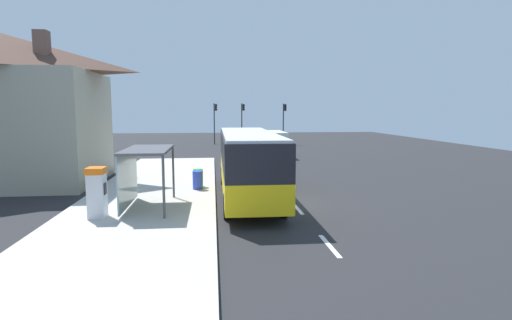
# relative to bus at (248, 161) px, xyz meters

# --- Properties ---
(ground_plane) EXTENTS (56.00, 92.00, 0.04)m
(ground_plane) POSITION_rel_bus_xyz_m (1.71, 12.64, -1.86)
(ground_plane) COLOR #262628
(sidewalk_platform) EXTENTS (6.20, 30.00, 0.18)m
(sidewalk_platform) POSITION_rel_bus_xyz_m (-4.69, 0.64, -1.75)
(sidewalk_platform) COLOR beige
(sidewalk_platform) RESTS_ON ground
(lane_stripe_seg_0) EXTENTS (0.16, 2.20, 0.01)m
(lane_stripe_seg_0) POSITION_rel_bus_xyz_m (1.96, -7.36, -1.84)
(lane_stripe_seg_0) COLOR silver
(lane_stripe_seg_0) RESTS_ON ground
(lane_stripe_seg_1) EXTENTS (0.16, 2.20, 0.01)m
(lane_stripe_seg_1) POSITION_rel_bus_xyz_m (1.96, -2.36, -1.84)
(lane_stripe_seg_1) COLOR silver
(lane_stripe_seg_1) RESTS_ON ground
(lane_stripe_seg_2) EXTENTS (0.16, 2.20, 0.01)m
(lane_stripe_seg_2) POSITION_rel_bus_xyz_m (1.96, 2.64, -1.84)
(lane_stripe_seg_2) COLOR silver
(lane_stripe_seg_2) RESTS_ON ground
(lane_stripe_seg_3) EXTENTS (0.16, 2.20, 0.01)m
(lane_stripe_seg_3) POSITION_rel_bus_xyz_m (1.96, 7.64, -1.84)
(lane_stripe_seg_3) COLOR silver
(lane_stripe_seg_3) RESTS_ON ground
(lane_stripe_seg_4) EXTENTS (0.16, 2.20, 0.01)m
(lane_stripe_seg_4) POSITION_rel_bus_xyz_m (1.96, 12.64, -1.84)
(lane_stripe_seg_4) COLOR silver
(lane_stripe_seg_4) RESTS_ON ground
(lane_stripe_seg_5) EXTENTS (0.16, 2.20, 0.01)m
(lane_stripe_seg_5) POSITION_rel_bus_xyz_m (1.96, 17.64, -1.84)
(lane_stripe_seg_5) COLOR silver
(lane_stripe_seg_5) RESTS_ON ground
(lane_stripe_seg_6) EXTENTS (0.16, 2.20, 0.01)m
(lane_stripe_seg_6) POSITION_rel_bus_xyz_m (1.96, 22.64, -1.84)
(lane_stripe_seg_6) COLOR silver
(lane_stripe_seg_6) RESTS_ON ground
(lane_stripe_seg_7) EXTENTS (0.16, 2.20, 0.01)m
(lane_stripe_seg_7) POSITION_rel_bus_xyz_m (1.96, 27.64, -1.84)
(lane_stripe_seg_7) COLOR silver
(lane_stripe_seg_7) RESTS_ON ground
(bus) EXTENTS (2.60, 11.03, 3.21)m
(bus) POSITION_rel_bus_xyz_m (0.00, 0.00, 0.00)
(bus) COLOR yellow
(bus) RESTS_ON ground
(white_van) EXTENTS (2.05, 5.21, 2.30)m
(white_van) POSITION_rel_bus_xyz_m (3.91, 18.07, -0.50)
(white_van) COLOR white
(white_van) RESTS_ON ground
(sedan_near) EXTENTS (1.89, 4.43, 1.52)m
(sedan_near) POSITION_rel_bus_xyz_m (4.01, 33.79, -1.05)
(sedan_near) COLOR navy
(sedan_near) RESTS_ON ground
(ticket_machine) EXTENTS (0.66, 0.76, 1.94)m
(ticket_machine) POSITION_rel_bus_xyz_m (-6.08, -3.74, -0.67)
(ticket_machine) COLOR silver
(ticket_machine) RESTS_ON sidewalk_platform
(recycling_bin_blue) EXTENTS (0.52, 0.52, 0.95)m
(recycling_bin_blue) POSITION_rel_bus_xyz_m (-2.49, 1.61, -1.19)
(recycling_bin_blue) COLOR blue
(recycling_bin_blue) RESTS_ON sidewalk_platform
(recycling_bin_green) EXTENTS (0.52, 0.52, 0.95)m
(recycling_bin_green) POSITION_rel_bus_xyz_m (-2.49, 2.31, -1.19)
(recycling_bin_green) COLOR green
(recycling_bin_green) RESTS_ON sidewalk_platform
(traffic_light_near_side) EXTENTS (0.49, 0.28, 5.10)m
(traffic_light_near_side) POSITION_rel_bus_xyz_m (7.21, 31.04, 1.54)
(traffic_light_near_side) COLOR #2D2D2D
(traffic_light_near_side) RESTS_ON ground
(traffic_light_far_side) EXTENTS (0.49, 0.28, 5.11)m
(traffic_light_far_side) POSITION_rel_bus_xyz_m (-1.39, 31.84, 1.55)
(traffic_light_far_side) COLOR #2D2D2D
(traffic_light_far_side) RESTS_ON ground
(traffic_light_median) EXTENTS (0.49, 0.28, 5.13)m
(traffic_light_median) POSITION_rel_bus_xyz_m (2.11, 32.64, 1.56)
(traffic_light_median) COLOR #2D2D2D
(traffic_light_median) RESTS_ON ground
(bus_shelter) EXTENTS (1.80, 4.00, 2.50)m
(bus_shelter) POSITION_rel_bus_xyz_m (-4.70, -2.20, 0.25)
(bus_shelter) COLOR #4C4C51
(bus_shelter) RESTS_ON sidewalk_platform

